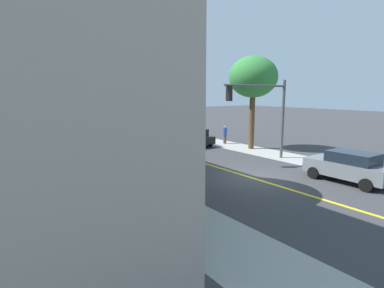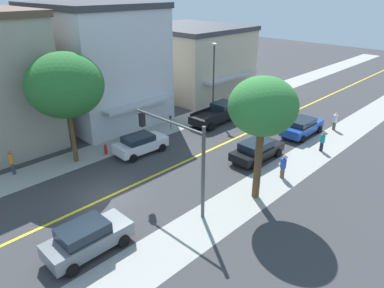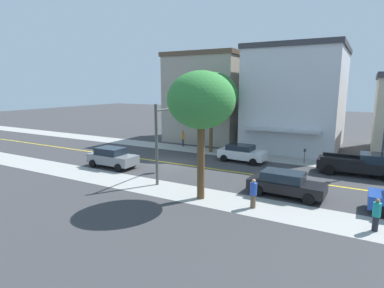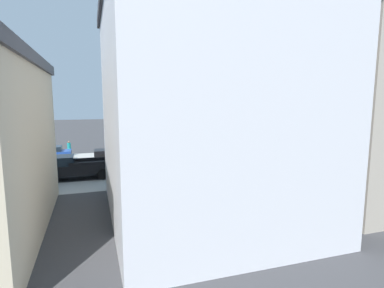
# 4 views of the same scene
# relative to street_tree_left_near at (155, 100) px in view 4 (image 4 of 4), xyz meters

# --- Properties ---
(ground_plane) EXTENTS (140.00, 140.00, 0.00)m
(ground_plane) POSITION_rel_street_tree_left_near_xyz_m (-6.54, -6.53, -5.84)
(ground_plane) COLOR #38383A
(sidewalk_left) EXTENTS (2.98, 126.00, 0.01)m
(sidewalk_left) POSITION_rel_street_tree_left_near_xyz_m (-12.73, -6.53, -5.84)
(sidewalk_left) COLOR #9E9E99
(sidewalk_left) RESTS_ON ground
(sidewalk_right) EXTENTS (2.98, 126.00, 0.01)m
(sidewalk_right) POSITION_rel_street_tree_left_near_xyz_m (-0.34, -6.53, -5.84)
(sidewalk_right) COLOR #9E9E99
(sidewalk_right) RESTS_ON ground
(road_centerline_stripe) EXTENTS (0.20, 126.00, 0.00)m
(road_centerline_stripe) POSITION_rel_street_tree_left_near_xyz_m (-6.54, -6.53, -5.84)
(road_centerline_stripe) COLOR yellow
(road_centerline_stripe) RESTS_ON ground
(pale_office_building) EXTENTS (9.82, 9.11, 10.52)m
(pale_office_building) POSITION_rel_street_tree_left_near_xyz_m (-19.79, -8.82, -0.57)
(pale_office_building) COLOR #A39989
(pale_office_building) RESTS_ON ground
(tan_rowhouse) EXTENTS (13.06, 9.39, 10.73)m
(tan_rowhouse) POSITION_rel_street_tree_left_near_xyz_m (-19.78, 1.51, -0.47)
(tan_rowhouse) COLOR silver
(tan_rowhouse) RESTS_ON ground
(street_tree_left_near) EXTENTS (3.93, 3.93, 7.58)m
(street_tree_left_near) POSITION_rel_street_tree_left_near_xyz_m (0.00, 0.00, 0.00)
(street_tree_left_near) COLOR brown
(street_tree_left_near) RESTS_ON ground
(street_tree_right_corner) EXTENTS (5.30, 5.30, 8.06)m
(street_tree_right_corner) POSITION_rel_street_tree_left_near_xyz_m (-12.46, -5.36, -0.05)
(street_tree_right_corner) COLOR brown
(street_tree_right_corner) RESTS_ON ground
(fire_hydrant) EXTENTS (0.44, 0.24, 0.81)m
(fire_hydrant) POSITION_rel_street_tree_left_near_xyz_m (-11.89, -3.14, -5.44)
(fire_hydrant) COLOR red
(fire_hydrant) RESTS_ON ground
(parking_meter) EXTENTS (0.12, 0.18, 1.31)m
(parking_meter) POSITION_rel_street_tree_left_near_xyz_m (-12.07, 3.90, -4.98)
(parking_meter) COLOR #4C4C51
(parking_meter) RESTS_ON ground
(traffic_light_mast) EXTENTS (5.61, 0.32, 5.52)m
(traffic_light_mast) POSITION_rel_street_tree_left_near_xyz_m (-2.79, -3.86, -2.07)
(traffic_light_mast) COLOR #474C47
(traffic_light_mast) RESTS_ON ground
(street_lamp) EXTENTS (0.70, 0.36, 7.13)m
(street_lamp) POSITION_rel_street_tree_left_near_xyz_m (-12.02, 9.66, -1.50)
(street_lamp) COLOR #38383D
(street_lamp) RESTS_ON ground
(black_sedan_right_curb) EXTENTS (2.17, 4.62, 1.50)m
(black_sedan_right_curb) POSITION_rel_street_tree_left_near_xyz_m (-2.95, 4.34, -5.06)
(black_sedan_right_curb) COLOR black
(black_sedan_right_curb) RESTS_ON ground
(grey_sedan_right_curb) EXTENTS (2.03, 4.24, 1.63)m
(grey_sedan_right_curb) POSITION_rel_street_tree_left_near_xyz_m (-2.98, -9.90, -5.00)
(grey_sedan_right_curb) COLOR slate
(grey_sedan_right_curb) RESTS_ON ground
(white_sedan_left_curb) EXTENTS (2.19, 4.24, 1.52)m
(white_sedan_left_curb) POSITION_rel_street_tree_left_near_xyz_m (-10.07, -1.11, -5.04)
(white_sedan_left_curb) COLOR silver
(white_sedan_left_curb) RESTS_ON ground
(blue_sedan_right_curb) EXTENTS (2.05, 4.64, 1.50)m
(blue_sedan_right_curb) POSITION_rel_street_tree_left_near_xyz_m (-2.87, 11.07, -5.05)
(blue_sedan_right_curb) COLOR #1E429E
(blue_sedan_right_curb) RESTS_ON ground
(black_pickup_truck) EXTENTS (2.34, 5.86, 1.76)m
(black_pickup_truck) POSITION_rel_street_tree_left_near_xyz_m (-10.21, 8.37, -4.96)
(black_pickup_truck) COLOR black
(black_pickup_truck) RESTS_ON ground
(pedestrian_blue_shirt) EXTENTS (0.39, 0.39, 1.66)m
(pedestrian_blue_shirt) POSITION_rel_street_tree_left_near_xyz_m (-0.07, 3.25, -4.98)
(pedestrian_blue_shirt) COLOR brown
(pedestrian_blue_shirt) RESTS_ON ground
(pedestrian_orange_shirt) EXTENTS (0.30, 0.30, 1.82)m
(pedestrian_orange_shirt) POSITION_rel_street_tree_left_near_xyz_m (-13.70, -9.43, -4.86)
(pedestrian_orange_shirt) COLOR #33384C
(pedestrian_orange_shirt) RESTS_ON ground
(pedestrian_white_shirt) EXTENTS (0.38, 0.38, 1.63)m
(pedestrian_white_shirt) POSITION_rel_street_tree_left_near_xyz_m (-1.36, 14.26, -5.00)
(pedestrian_white_shirt) COLOR brown
(pedestrian_white_shirt) RESTS_ON ground
(pedestrian_teal_shirt) EXTENTS (0.36, 0.36, 1.59)m
(pedestrian_teal_shirt) POSITION_rel_street_tree_left_near_xyz_m (-0.11, 9.17, -5.01)
(pedestrian_teal_shirt) COLOR black
(pedestrian_teal_shirt) RESTS_ON ground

